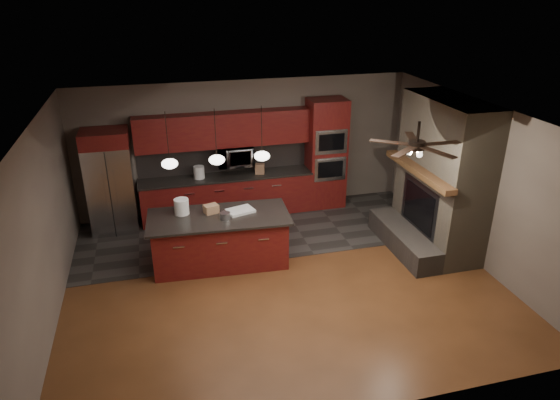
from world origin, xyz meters
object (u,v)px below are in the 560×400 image
object	(u,v)px
white_bucket	(182,207)
counter_bucket	(199,172)
paint_can	(225,216)
refrigerator	(110,182)
kitchen_island	(220,239)
paint_tray	(240,211)
counter_box	(260,169)
cardboard_box	(211,209)
oven_tower	(326,154)
microwave	(235,156)

from	to	relation	value
white_bucket	counter_bucket	world-z (taller)	white_bucket
paint_can	refrigerator	bearing A→B (deg)	134.23
kitchen_island	paint_tray	world-z (taller)	paint_tray
white_bucket	kitchen_island	bearing A→B (deg)	-22.42
kitchen_island	counter_box	xyz separation A→B (m)	(1.14, 1.88, 0.54)
white_bucket	cardboard_box	distance (m)	0.51
counter_box	counter_bucket	bearing A→B (deg)	-165.27
paint_can	cardboard_box	bearing A→B (deg)	122.75
paint_tray	cardboard_box	size ratio (longest dim) A/B	1.93
paint_tray	cardboard_box	bearing A→B (deg)	153.61
oven_tower	refrigerator	size ratio (longest dim) A/B	1.16
paint_tray	counter_box	size ratio (longest dim) A/B	2.18
microwave	kitchen_island	world-z (taller)	microwave
oven_tower	kitchen_island	world-z (taller)	oven_tower
oven_tower	counter_bucket	distance (m)	2.74
paint_tray	kitchen_island	bearing A→B (deg)	173.68
kitchen_island	counter_bucket	distance (m)	2.01
oven_tower	white_bucket	xyz separation A→B (m)	(-3.21, -1.67, -0.14)
white_bucket	paint_can	distance (m)	0.80
paint_can	counter_box	distance (m)	2.28
kitchen_island	paint_tray	size ratio (longest dim) A/B	5.46
oven_tower	counter_bucket	xyz separation A→B (m)	(-2.73, 0.01, -0.16)
microwave	paint_tray	world-z (taller)	microwave
oven_tower	counter_box	xyz separation A→B (m)	(-1.47, -0.04, -0.19)
oven_tower	cardboard_box	bearing A→B (deg)	-147.01
white_bucket	refrigerator	bearing A→B (deg)	128.03
paint_can	counter_bucket	world-z (taller)	counter_bucket
paint_tray	counter_box	bearing A→B (deg)	51.20
paint_tray	cardboard_box	world-z (taller)	cardboard_box
oven_tower	counter_box	distance (m)	1.48
microwave	cardboard_box	xyz separation A→B (m)	(-0.74, -1.82, -0.30)
refrigerator	kitchen_island	xyz separation A→B (m)	(1.85, -1.85, -0.56)
white_bucket	paint_can	xyz separation A→B (m)	(0.69, -0.40, -0.08)
oven_tower	refrigerator	xyz separation A→B (m)	(-4.46, -0.07, -0.16)
oven_tower	paint_can	bearing A→B (deg)	-140.62
microwave	oven_tower	bearing A→B (deg)	-1.66
oven_tower	paint_tray	distance (m)	2.90
paint_can	counter_bucket	bearing A→B (deg)	95.86
paint_can	paint_tray	bearing A→B (deg)	36.00
refrigerator	white_bucket	world-z (taller)	refrigerator
microwave	cardboard_box	world-z (taller)	microwave
microwave	white_bucket	bearing A→B (deg)	-125.54
refrigerator	cardboard_box	bearing A→B (deg)	-44.07
paint_can	counter_bucket	distance (m)	2.09
microwave	kitchen_island	size ratio (longest dim) A/B	0.29
kitchen_island	counter_box	world-z (taller)	counter_box
oven_tower	counter_box	bearing A→B (deg)	-178.34
refrigerator	counter_box	size ratio (longest dim) A/B	9.83
kitchen_island	paint_can	xyz separation A→B (m)	(0.09, -0.15, 0.51)
microwave	paint_can	distance (m)	2.22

